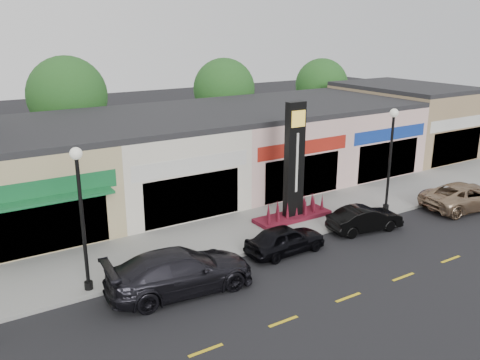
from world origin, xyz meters
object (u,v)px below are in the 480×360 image
(lamp_west_near, at_px, (81,206))
(car_gold_suv, at_px, (466,196))
(car_black_sedan, at_px, (285,239))
(car_dark_sedan, at_px, (180,271))
(car_black_conv, at_px, (365,219))
(pylon_sign, at_px, (294,179))
(lamp_east_near, at_px, (391,150))

(lamp_west_near, height_order, car_gold_suv, lamp_west_near)
(car_gold_suv, bearing_deg, lamp_west_near, 92.66)
(car_black_sedan, bearing_deg, car_dark_sedan, 95.09)
(car_black_conv, relative_size, car_gold_suv, 0.73)
(pylon_sign, distance_m, car_gold_suv, 9.98)
(lamp_east_near, bearing_deg, car_gold_suv, -23.87)
(lamp_west_near, relative_size, car_gold_suv, 1.06)
(pylon_sign, height_order, car_gold_suv, pylon_sign)
(lamp_west_near, relative_size, car_black_conv, 1.46)
(lamp_west_near, relative_size, lamp_east_near, 1.00)
(car_dark_sedan, relative_size, car_gold_suv, 1.10)
(lamp_west_near, bearing_deg, car_black_conv, -5.17)
(car_black_sedan, relative_size, car_gold_suv, 0.73)
(car_black_sedan, xyz_separation_m, car_black_conv, (4.82, -0.05, -0.02))
(lamp_west_near, height_order, car_black_sedan, lamp_west_near)
(lamp_west_near, xyz_separation_m, lamp_east_near, (16.00, 0.00, 0.00))
(lamp_east_near, height_order, car_dark_sedan, lamp_east_near)
(lamp_west_near, bearing_deg, car_gold_suv, -5.25)
(car_dark_sedan, relative_size, car_black_conv, 1.51)
(car_dark_sedan, distance_m, car_black_sedan, 5.42)
(lamp_west_near, height_order, pylon_sign, pylon_sign)
(car_dark_sedan, distance_m, car_black_conv, 10.22)
(pylon_sign, xyz_separation_m, car_gold_suv, (9.19, -3.55, -1.56))
(car_black_sedan, xyz_separation_m, car_gold_suv, (11.82, -0.72, 0.08))
(lamp_west_near, distance_m, pylon_sign, 11.19)
(car_gold_suv, bearing_deg, car_dark_sedan, 97.49)
(pylon_sign, distance_m, car_black_sedan, 4.20)
(pylon_sign, bearing_deg, lamp_east_near, -18.75)
(car_dark_sedan, bearing_deg, lamp_west_near, 64.52)
(lamp_east_near, height_order, car_black_sedan, lamp_east_near)
(lamp_west_near, relative_size, car_black_sedan, 1.46)
(car_black_sedan, bearing_deg, lamp_west_near, 81.08)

